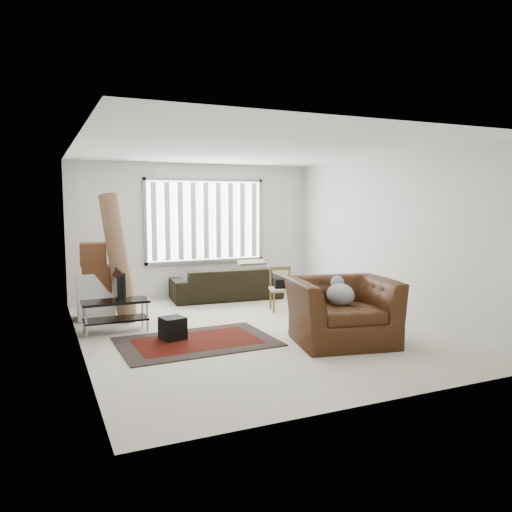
{
  "coord_description": "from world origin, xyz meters",
  "views": [
    {
      "loc": [
        -2.98,
        -6.79,
        1.96
      ],
      "look_at": [
        0.32,
        0.69,
        1.05
      ],
      "focal_mm": 35.0,
      "sensor_mm": 36.0,
      "label": 1
    }
  ],
  "objects_px": {
    "tv_stand": "(115,309)",
    "moving_boxes": "(96,283)",
    "armchair": "(342,306)",
    "side_chair": "(282,287)",
    "sofa": "(226,278)"
  },
  "relations": [
    {
      "from": "tv_stand",
      "to": "side_chair",
      "type": "relative_size",
      "value": 1.26
    },
    {
      "from": "side_chair",
      "to": "armchair",
      "type": "height_order",
      "value": "armchair"
    },
    {
      "from": "armchair",
      "to": "moving_boxes",
      "type": "bearing_deg",
      "value": 146.64
    },
    {
      "from": "tv_stand",
      "to": "moving_boxes",
      "type": "xyz_separation_m",
      "value": [
        -0.15,
        1.12,
        0.24
      ]
    },
    {
      "from": "moving_boxes",
      "to": "armchair",
      "type": "distance_m",
      "value": 4.15
    },
    {
      "from": "tv_stand",
      "to": "armchair",
      "type": "bearing_deg",
      "value": -32.94
    },
    {
      "from": "sofa",
      "to": "side_chair",
      "type": "distance_m",
      "value": 1.48
    },
    {
      "from": "moving_boxes",
      "to": "armchair",
      "type": "xyz_separation_m",
      "value": [
        2.94,
        -2.93,
        -0.07
      ]
    },
    {
      "from": "sofa",
      "to": "side_chair",
      "type": "bearing_deg",
      "value": 115.84
    },
    {
      "from": "tv_stand",
      "to": "sofa",
      "type": "height_order",
      "value": "sofa"
    },
    {
      "from": "side_chair",
      "to": "sofa",
      "type": "bearing_deg",
      "value": 127.16
    },
    {
      "from": "tv_stand",
      "to": "side_chair",
      "type": "distance_m",
      "value": 2.96
    },
    {
      "from": "side_chair",
      "to": "armchair",
      "type": "distance_m",
      "value": 2.16
    },
    {
      "from": "sofa",
      "to": "armchair",
      "type": "relative_size",
      "value": 1.37
    },
    {
      "from": "tv_stand",
      "to": "moving_boxes",
      "type": "height_order",
      "value": "moving_boxes"
    }
  ]
}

